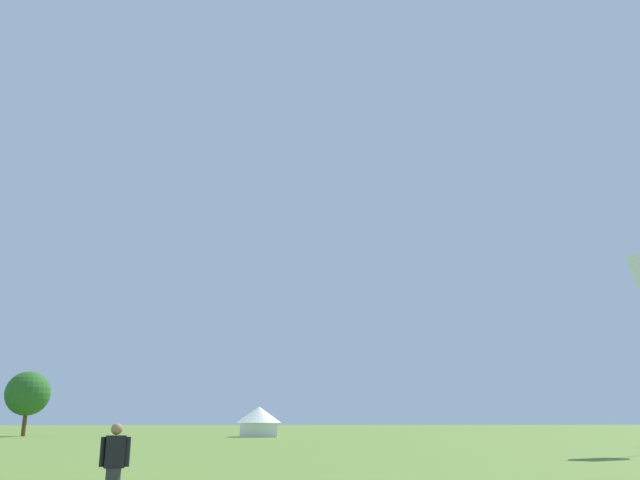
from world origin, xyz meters
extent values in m
cube|color=black|center=(-5.98, 8.36, 1.20)|extent=(0.41, 0.33, 0.60)
sphere|color=#9E7051|center=(-5.98, 8.36, 1.62)|extent=(0.22, 0.22, 0.22)
cylinder|color=black|center=(-6.22, 8.36, 1.20)|extent=(0.09, 0.09, 0.55)
cylinder|color=black|center=(-5.74, 8.36, 1.20)|extent=(0.09, 0.09, 0.55)
cube|color=white|center=(-3.50, 65.68, 0.70)|extent=(3.75, 3.75, 1.41)
cone|color=white|center=(-3.50, 65.68, 2.23)|extent=(4.69, 4.69, 1.64)
cylinder|color=brown|center=(-28.49, 69.99, 1.41)|extent=(0.44, 0.44, 2.81)
sphere|color=#286023|center=(-28.49, 69.99, 4.45)|extent=(4.69, 4.69, 4.69)
camera|label=1|loc=(-3.18, -5.15, 1.81)|focal=36.81mm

